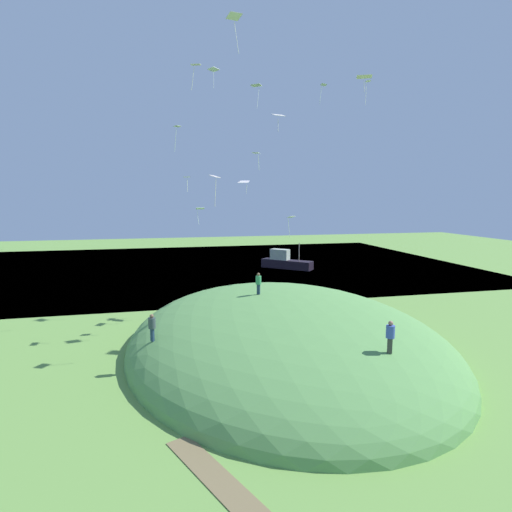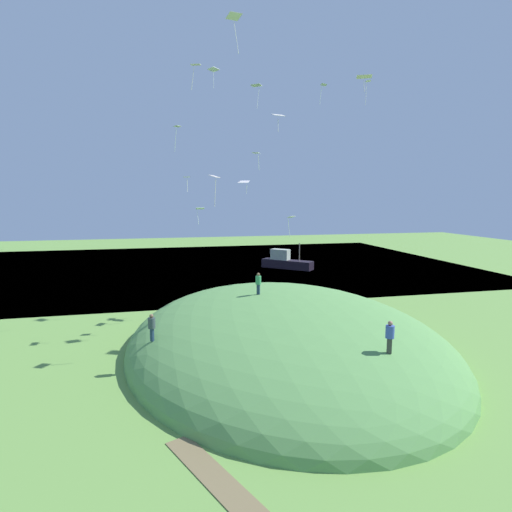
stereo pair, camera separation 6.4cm
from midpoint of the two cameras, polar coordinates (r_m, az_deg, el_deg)
ground_plane at (r=38.35m, az=-1.18°, el=-8.34°), size 160.00×160.00×0.00m
lake_water at (r=68.10m, az=-6.57°, el=-1.41°), size 52.72×80.00×0.40m
grass_hill at (r=31.50m, az=3.76°, el=-12.02°), size 29.28×22.42×7.42m
boat_on_lake at (r=64.69m, az=3.96°, el=-0.80°), size 6.79×7.17×4.04m
person_with_child at (r=30.89m, az=0.28°, el=-3.41°), size 0.58×0.58×1.61m
person_walking_path at (r=26.80m, az=-13.99°, el=-8.98°), size 0.63×0.63×1.71m
person_watching_kites at (r=23.19m, az=17.68°, el=-9.94°), size 0.60×0.60×1.74m
kite_0 at (r=28.41m, az=-5.69°, el=10.36°), size 0.95×0.87×2.08m
kite_1 at (r=41.51m, az=0.00°, el=21.97°), size 1.11×1.17×2.15m
kite_2 at (r=39.24m, az=14.85°, el=21.60°), size 0.72×0.62×2.03m
kite_3 at (r=42.24m, az=9.05°, el=21.76°), size 0.77×0.65×1.83m
kite_4 at (r=30.54m, az=-3.03°, el=29.53°), size 1.24×0.93×2.30m
kite_5 at (r=36.87m, az=-10.74°, el=16.54°), size 0.79×0.68×2.07m
kite_6 at (r=34.54m, az=3.03°, el=18.46°), size 0.86×1.10×1.39m
kite_7 at (r=34.16m, az=14.42°, el=22.45°), size 1.15×1.31×1.21m
kite_8 at (r=34.28m, az=-7.68°, el=6.25°), size 0.53×0.67×1.37m
kite_9 at (r=36.69m, az=-5.84°, el=23.77°), size 1.10×1.09×1.61m
kite_10 at (r=32.95m, az=-8.29°, el=24.04°), size 0.69×0.83×1.77m
kite_11 at (r=38.43m, az=-1.72°, el=9.98°), size 1.01×1.16×1.21m
kite_12 at (r=38.25m, az=4.70°, el=5.02°), size 0.71×0.80×1.97m
kite_13 at (r=37.87m, az=-0.03°, el=13.68°), size 1.02×0.91×1.49m
kite_14 at (r=32.83m, az=-9.40°, el=10.41°), size 0.74×0.53×1.15m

